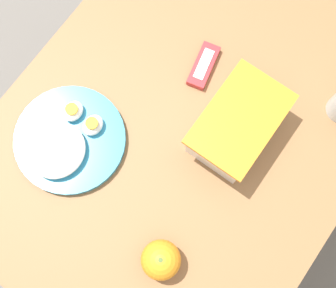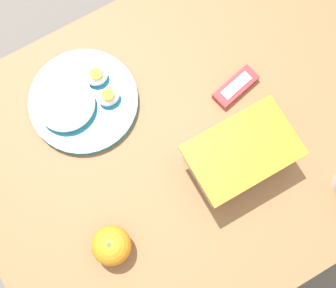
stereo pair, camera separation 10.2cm
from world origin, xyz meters
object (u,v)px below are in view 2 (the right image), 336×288
food_container (239,156)px  rice_plate (80,101)px  orange_fruit (111,245)px  candy_bar (236,87)px

food_container → rice_plate: 0.38m
orange_fruit → candy_bar: size_ratio=0.71×
orange_fruit → rice_plate: (-0.09, -0.32, -0.02)m
food_container → orange_fruit: (0.33, 0.03, -0.00)m
rice_plate → candy_bar: bearing=156.4°
orange_fruit → candy_bar: orange_fruit is taller
food_container → candy_bar: size_ratio=1.91×
food_container → orange_fruit: 0.33m
orange_fruit → rice_plate: 0.33m
food_container → orange_fruit: bearing=5.2°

